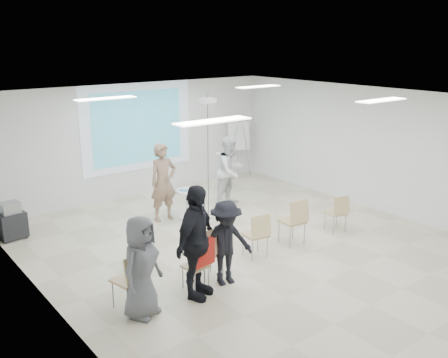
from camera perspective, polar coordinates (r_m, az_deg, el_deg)
floor at (r=10.35m, az=2.76°, el=-7.90°), size 8.00×9.00×0.10m
ceiling at (r=9.53m, az=3.00°, el=9.42°), size 8.00×9.00×0.10m
wall_back at (r=13.50m, az=-9.88°, el=4.44°), size 8.00×0.10×3.00m
wall_left at (r=7.91m, az=-19.99°, el=-4.43°), size 0.10×9.00×3.00m
wall_right at (r=12.78m, az=16.77°, el=3.36°), size 0.10×9.00×3.00m
projection_halo at (r=13.38m, az=-9.82°, el=5.87°), size 3.20×0.01×2.30m
projection_image at (r=13.37m, az=-9.79°, el=5.86°), size 2.60×0.01×1.90m
pedestal_table at (r=11.74m, az=-4.13°, el=-2.65°), size 0.76×0.76×0.72m
player_left at (r=11.53m, az=-6.96°, el=0.21°), size 0.77×0.53×2.06m
player_right at (r=12.52m, az=0.77°, el=1.34°), size 1.09×0.95×1.96m
controller_left at (r=11.75m, az=-6.90°, el=2.15°), size 0.05×0.13×0.04m
controller_right at (r=12.52m, az=-0.58°, el=2.96°), size 0.07×0.14×0.04m
chair_far_left at (r=7.98m, az=-10.53°, el=-10.87°), size 0.53×0.56×0.95m
chair_left_mid at (r=8.46m, az=-2.97°, el=-9.60°), size 0.43×0.46×0.81m
chair_left_inner at (r=8.69m, az=-1.60°, el=-8.05°), size 0.49×0.52×1.00m
chair_center at (r=9.60m, az=3.86°, el=-6.06°), size 0.49×0.52×0.91m
chair_right_inner at (r=10.26m, az=8.09°, el=-4.45°), size 0.52×0.55×0.98m
chair_right_far at (r=11.14m, az=12.90°, el=-3.52°), size 0.48×0.50×0.84m
red_jacket at (r=8.24m, az=-2.44°, el=-8.47°), size 0.47×0.16×0.44m
laptop at (r=8.80m, az=-2.00°, el=-8.15°), size 0.38×0.28×0.03m
audience_left at (r=8.00m, az=-3.24°, el=-6.35°), size 1.48×1.26×2.19m
audience_mid at (r=8.51m, az=0.22°, el=-6.70°), size 1.20×0.80×1.70m
audience_outer at (r=7.64m, az=-9.48°, el=-9.25°), size 1.04×0.91×1.80m
flipchart_easel at (r=14.97m, az=1.69°, el=5.01°), size 0.71×0.57×1.77m
av_cart at (r=11.47m, az=-23.10°, el=-4.53°), size 0.57×0.48×0.81m
ceiling_projector at (r=10.80m, az=-1.87°, el=8.25°), size 0.30×0.25×3.00m
fluor_panel_nw at (r=10.14m, az=-13.36°, el=8.95°), size 1.20×0.30×0.02m
fluor_panel_ne at (r=12.35m, az=3.95°, el=10.49°), size 1.20×0.30×0.02m
fluor_panel_sw at (r=7.14m, az=-1.27°, el=6.64°), size 1.20×0.30×0.02m
fluor_panel_se at (r=10.04m, az=17.55°, el=8.58°), size 1.20×0.30×0.02m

